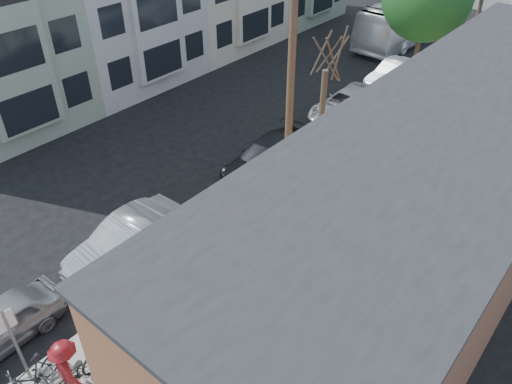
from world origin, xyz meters
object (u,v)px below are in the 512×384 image
Objects in this scene: cyclist at (68,369)px; utility_pole_near at (290,70)px; parking_meter_near at (177,248)px; patron_green at (226,341)px; sign_post at (14,340)px; patron_grey at (167,374)px; parked_bike_b at (32,379)px; car_1 at (128,240)px; car_4 at (394,74)px; tree_bare at (321,127)px; car_3 at (348,105)px; parking_meter_far at (303,158)px; bus at (411,17)px; car_2 at (267,158)px; parked_bike_a at (31,378)px.

utility_pole_near is at bearing -80.39° from cyclist.
parking_meter_near is 4.15m from patron_green.
patron_grey is at bearing 34.44° from sign_post.
parked_bike_b is at bearing -52.75° from patron_green.
sign_post is 0.61× the size of car_1.
car_4 is (0.29, 19.27, -0.04)m from car_1.
patron_green is at bearing -70.78° from tree_bare.
patron_green is 0.32× the size of car_3.
patron_green is (3.78, -9.00, -0.02)m from parking_meter_far.
patron_grey is at bearing -71.43° from utility_pole_near.
car_3 is at bearing 101.84° from utility_pole_near.
bus is (-4.99, 19.18, -0.96)m from tree_bare.
patron_grey is at bearing 53.56° from parked_bike_b.
car_4 is (-1.51, 18.65, -0.26)m from parking_meter_near.
car_2 is (-1.89, 12.29, 0.17)m from parked_bike_b.
utility_pole_near is 1.97× the size of car_3.
bus is (-4.44, 26.75, 0.61)m from parking_meter_near.
parking_meter_far is at bearing 90.45° from sign_post.
parking_meter_far is 19.97m from bus.
car_2 is at bearing 152.93° from utility_pole_near.
parked_bike_a is 0.17× the size of bus.
bus reaches higher than cyclist.
sign_post reaches higher than parked_bike_a.
utility_pole_near is 6.58× the size of patron_grey.
utility_pole_near reaches higher than bus.
patron_green is at bearing -71.62° from car_4.
cyclist is at bearing -49.16° from patron_green.
parked_bike_a is (0.53, -12.95, -0.26)m from parking_meter_far.
utility_pole_near reaches higher than car_1.
parked_bike_a is 12.47m from car_2.
sign_post is 5.63m from parking_meter_near.
parked_bike_b is at bearing 39.53° from cyclist.
sign_post is at bearing -88.97° from parking_meter_near.
sign_post is at bearing -83.74° from car_3.
sign_post is 3.93m from patron_grey.
bus reaches higher than patron_grey.
car_1 is 7.29m from car_2.
cyclist is 18.63m from car_3.
sign_post is at bearing -85.27° from car_2.
patron_grey reaches higher than car_2.
car_4 reaches higher than car_3.
parking_meter_near is 6.81m from car_2.
tree_bare is at bearing -149.15° from patron_grey.
parking_meter_near is 1.92m from car_1.
patron_green is 5.12m from parked_bike_a.
tree_bare is 11.42m from car_4.
sign_post is 1.54m from cyclist.
parked_bike_b is 0.36× the size of car_4.
car_2 is at bearing -85.91° from car_4.
car_1 is at bearing -113.41° from patron_green.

